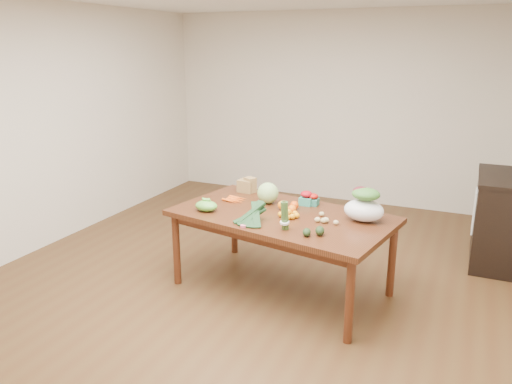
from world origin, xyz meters
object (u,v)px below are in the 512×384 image
at_px(cabinet, 500,219).
at_px(mandarin_cluster, 289,213).
at_px(kale_bunch, 250,215).
at_px(asparagus_bundle, 285,216).
at_px(dining_table, 281,252).
at_px(salad_bag, 364,206).
at_px(cabbage, 268,193).
at_px(paper_bag, 246,185).

xyz_separation_m(cabinet, mandarin_cluster, (-1.77, -1.60, 0.32)).
distance_m(kale_bunch, asparagus_bundle, 0.32).
bearing_deg(mandarin_cluster, dining_table, 140.60).
height_order(dining_table, mandarin_cluster, mandarin_cluster).
height_order(cabinet, salad_bag, salad_bag).
bearing_deg(mandarin_cluster, cabbage, 136.03).
height_order(paper_bag, cabbage, cabbage).
relative_size(cabbage, kale_bunch, 0.51).
height_order(cabbage, salad_bag, salad_bag).
bearing_deg(mandarin_cluster, kale_bunch, -130.55).
xyz_separation_m(paper_bag, salad_bag, (1.31, -0.40, 0.06)).
height_order(paper_bag, salad_bag, salad_bag).
xyz_separation_m(mandarin_cluster, asparagus_bundle, (0.08, -0.30, 0.08)).
distance_m(cabinet, cabbage, 2.49).
height_order(cabbage, kale_bunch, cabbage).
distance_m(dining_table, paper_bag, 0.90).
relative_size(cabbage, asparagus_bundle, 0.82).
height_order(dining_table, asparagus_bundle, asparagus_bundle).
distance_m(mandarin_cluster, salad_bag, 0.66).
bearing_deg(kale_bunch, asparagus_bundle, 7.78).
relative_size(cabinet, mandarin_cluster, 5.67).
bearing_deg(cabbage, kale_bunch, -81.83).
xyz_separation_m(mandarin_cluster, salad_bag, (0.62, 0.18, 0.09)).
relative_size(cabbage, salad_bag, 0.59).
bearing_deg(salad_bag, dining_table, -171.22).
relative_size(dining_table, salad_bag, 5.63).
relative_size(cabinet, asparagus_bundle, 4.08).
height_order(dining_table, salad_bag, salad_bag).
distance_m(kale_bunch, salad_bag, 0.99).
relative_size(dining_table, asparagus_bundle, 7.77).
distance_m(dining_table, cabinet, 2.41).
bearing_deg(asparagus_bundle, kale_bunch, -172.22).
bearing_deg(kale_bunch, mandarin_cluster, 60.14).
bearing_deg(kale_bunch, dining_table, 77.29).
relative_size(cabinet, salad_bag, 2.96).
bearing_deg(mandarin_cluster, paper_bag, 139.43).
height_order(paper_bag, mandarin_cluster, paper_bag).
xyz_separation_m(cabinet, asparagus_bundle, (-1.70, -1.90, 0.40)).
distance_m(cabinet, mandarin_cluster, 2.41).
distance_m(cabbage, kale_bunch, 0.61).
bearing_deg(dining_table, paper_bag, 149.95).
xyz_separation_m(paper_bag, mandarin_cluster, (0.68, -0.58, -0.04)).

